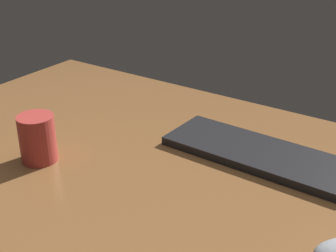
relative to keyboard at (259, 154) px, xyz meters
The scene contains 3 objects.
desk 18.43cm from the keyboard, 118.81° to the right, with size 140.00×84.00×2.00cm, color brown.
keyboard is the anchor object (origin of this frame).
coffee_mug 44.81cm from the keyboard, 144.68° to the right, with size 7.30×7.30×9.72cm, color #B23833.
Camera 1 is at (42.09, -66.01, 50.58)cm, focal length 51.59 mm.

